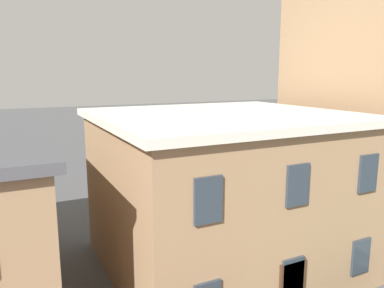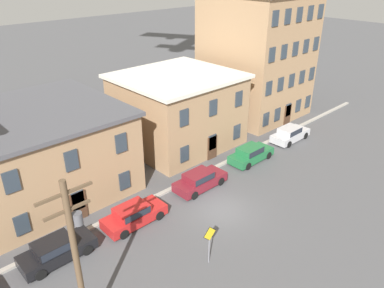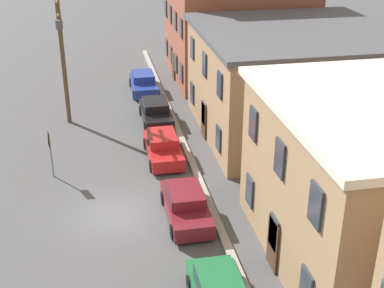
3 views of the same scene
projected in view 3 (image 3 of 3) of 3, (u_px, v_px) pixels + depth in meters
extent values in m
plane|color=#4C4C4F|center=(116.00, 214.00, 25.17)|extent=(200.00, 200.00, 0.00)
cube|color=#9E998E|center=(209.00, 203.00, 25.92)|extent=(56.00, 0.36, 0.16)
cube|color=brown|center=(237.00, 15.00, 42.38)|extent=(9.87, 10.25, 9.96)
cube|color=#2D3842|center=(167.00, 47.00, 46.18)|extent=(0.90, 0.10, 1.40)
cube|color=#2D3842|center=(166.00, 8.00, 44.77)|extent=(0.90, 0.10, 1.40)
cube|color=#2D3842|center=(171.00, 55.00, 43.99)|extent=(0.90, 0.10, 1.40)
cube|color=#2D3842|center=(170.00, 14.00, 42.58)|extent=(0.90, 0.10, 1.40)
cube|color=#2D3842|center=(176.00, 63.00, 41.80)|extent=(0.90, 0.10, 1.40)
cube|color=#2D3842|center=(175.00, 21.00, 40.38)|extent=(0.90, 0.10, 1.40)
cube|color=#2D3842|center=(181.00, 73.00, 39.61)|extent=(0.90, 0.10, 1.40)
cube|color=#2D3842|center=(181.00, 28.00, 38.19)|extent=(0.90, 0.10, 1.40)
cube|color=#472D1E|center=(173.00, 65.00, 43.13)|extent=(1.10, 0.10, 2.20)
cube|color=#9E7A56|center=(292.00, 84.00, 32.91)|extent=(11.26, 10.98, 6.17)
cube|color=#4C4C51|center=(296.00, 31.00, 31.53)|extent=(11.76, 11.48, 0.30)
cube|color=#2D3842|center=(192.00, 93.00, 35.94)|extent=(0.90, 0.10, 1.40)
cube|color=#2D3842|center=(192.00, 48.00, 34.62)|extent=(0.90, 0.10, 1.40)
cube|color=#2D3842|center=(204.00, 113.00, 32.61)|extent=(0.90, 0.10, 1.40)
cube|color=#2D3842|center=(204.00, 64.00, 31.29)|extent=(0.90, 0.10, 1.40)
cube|color=#2D3842|center=(218.00, 138.00, 29.27)|extent=(0.90, 0.10, 1.40)
cube|color=#2D3842|center=(220.00, 85.00, 27.96)|extent=(0.90, 0.10, 1.40)
cube|color=#472D1E|center=(204.00, 120.00, 32.79)|extent=(1.10, 0.10, 2.20)
cube|color=#2D3842|center=(250.00, 191.00, 23.94)|extent=(0.90, 0.10, 1.40)
cube|color=#2D3842|center=(253.00, 124.00, 22.55)|extent=(0.90, 0.10, 1.40)
cube|color=#2D3842|center=(274.00, 233.00, 20.99)|extent=(0.90, 0.10, 1.40)
cube|color=#2D3842|center=(280.00, 158.00, 19.60)|extent=(0.90, 0.10, 1.40)
cube|color=#2D3842|center=(306.00, 288.00, 18.04)|extent=(0.90, 0.10, 1.40)
cube|color=#2D3842|center=(316.00, 206.00, 16.64)|extent=(0.90, 0.10, 1.40)
cube|color=#472D1E|center=(273.00, 244.00, 21.22)|extent=(1.10, 0.10, 2.20)
cube|color=#233899|center=(144.00, 85.00, 40.48)|extent=(4.40, 1.80, 0.70)
cube|color=#233899|center=(143.00, 76.00, 40.39)|extent=(2.20, 1.51, 0.55)
cube|color=#1E232D|center=(143.00, 76.00, 40.39)|extent=(2.02, 1.58, 0.48)
cylinder|color=black|center=(157.00, 93.00, 39.42)|extent=(0.66, 0.22, 0.66)
cylinder|color=black|center=(134.00, 95.00, 39.13)|extent=(0.66, 0.22, 0.66)
cylinder|color=black|center=(152.00, 81.00, 41.99)|extent=(0.66, 0.22, 0.66)
cylinder|color=black|center=(131.00, 82.00, 41.70)|extent=(0.66, 0.22, 0.66)
cube|color=black|center=(156.00, 115.00, 35.10)|extent=(4.40, 1.80, 0.70)
cube|color=black|center=(155.00, 105.00, 35.01)|extent=(2.20, 1.51, 0.55)
cube|color=#1E232D|center=(155.00, 105.00, 35.01)|extent=(2.02, 1.58, 0.48)
cylinder|color=black|center=(172.00, 125.00, 34.04)|extent=(0.66, 0.22, 0.66)
cylinder|color=black|center=(146.00, 127.00, 33.75)|extent=(0.66, 0.22, 0.66)
cylinder|color=black|center=(166.00, 109.00, 36.62)|extent=(0.66, 0.22, 0.66)
cylinder|color=black|center=(141.00, 110.00, 36.32)|extent=(0.66, 0.22, 0.66)
cube|color=#B21E1E|center=(163.00, 150.00, 30.29)|extent=(4.40, 1.80, 0.70)
cube|color=#B21E1E|center=(163.00, 138.00, 30.20)|extent=(2.20, 1.51, 0.55)
cube|color=#1E232D|center=(163.00, 138.00, 30.20)|extent=(2.02, 1.58, 0.48)
cylinder|color=black|center=(183.00, 163.00, 29.24)|extent=(0.66, 0.22, 0.66)
cylinder|color=black|center=(152.00, 166.00, 28.94)|extent=(0.66, 0.22, 0.66)
cylinder|color=black|center=(174.00, 141.00, 31.81)|extent=(0.66, 0.22, 0.66)
cylinder|color=black|center=(146.00, 144.00, 31.52)|extent=(0.66, 0.22, 0.66)
cube|color=maroon|center=(186.00, 208.00, 24.67)|extent=(4.40, 1.80, 0.70)
cube|color=maroon|center=(185.00, 194.00, 24.59)|extent=(2.20, 1.51, 0.55)
cube|color=#1E232D|center=(185.00, 194.00, 24.59)|extent=(2.02, 1.58, 0.48)
cylinder|color=black|center=(211.00, 227.00, 23.62)|extent=(0.66, 0.22, 0.66)
cylinder|color=black|center=(173.00, 232.00, 23.32)|extent=(0.66, 0.22, 0.66)
cylinder|color=black|center=(198.00, 195.00, 26.19)|extent=(0.66, 0.22, 0.66)
cylinder|color=black|center=(164.00, 198.00, 25.90)|extent=(0.66, 0.22, 0.66)
cube|color=#1E6638|center=(220.00, 285.00, 18.91)|extent=(2.20, 1.51, 0.55)
cube|color=#1E232D|center=(220.00, 285.00, 18.91)|extent=(2.02, 1.58, 0.48)
cylinder|color=black|center=(234.00, 278.00, 20.52)|extent=(0.66, 0.22, 0.66)
cylinder|color=black|center=(190.00, 284.00, 20.22)|extent=(0.66, 0.22, 0.66)
cylinder|color=slate|center=(51.00, 156.00, 28.02)|extent=(0.08, 0.08, 2.47)
cube|color=yellow|center=(49.00, 140.00, 27.62)|extent=(0.92, 0.03, 0.92)
cube|color=black|center=(49.00, 140.00, 27.63)|extent=(0.99, 0.02, 0.99)
cylinder|color=brown|center=(63.00, 59.00, 33.53)|extent=(0.28, 0.28, 8.52)
cube|color=brown|center=(57.00, 0.00, 31.97)|extent=(2.40, 0.12, 0.12)
cube|color=brown|center=(58.00, 13.00, 32.31)|extent=(2.00, 0.12, 0.12)
cylinder|color=#515156|center=(59.00, 25.00, 32.26)|extent=(0.44, 0.44, 0.55)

